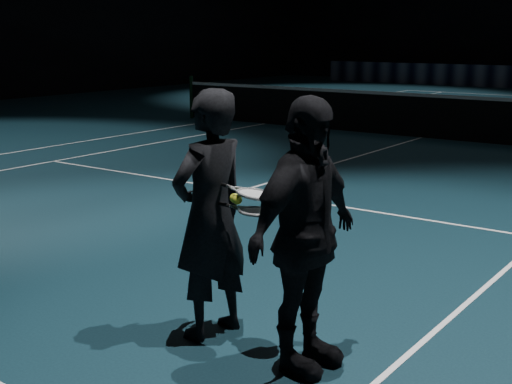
# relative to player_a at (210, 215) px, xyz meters

# --- Properties ---
(floor) EXTENTS (36.00, 36.00, 0.00)m
(floor) POSITION_rel_player_a_xyz_m (-2.75, 10.47, -0.91)
(floor) COLOR black
(floor) RESTS_ON ground
(court_lines) EXTENTS (10.98, 23.78, 0.01)m
(court_lines) POSITION_rel_player_a_xyz_m (-2.75, 10.47, -0.91)
(court_lines) COLOR white
(court_lines) RESTS_ON floor
(net_post_left) EXTENTS (0.10, 0.10, 1.10)m
(net_post_left) POSITION_rel_player_a_xyz_m (-9.15, 10.47, -0.36)
(net_post_left) COLOR black
(net_post_left) RESTS_ON floor
(net_mesh) EXTENTS (12.80, 0.02, 0.86)m
(net_mesh) POSITION_rel_player_a_xyz_m (-2.75, 10.47, -0.46)
(net_mesh) COLOR black
(net_mesh) RESTS_ON floor
(net_tape) EXTENTS (12.80, 0.03, 0.07)m
(net_tape) POSITION_rel_player_a_xyz_m (-2.75, 10.47, 0.00)
(net_tape) COLOR white
(net_tape) RESTS_ON net_mesh
(player_a) EXTENTS (0.53, 0.72, 1.83)m
(player_a) POSITION_rel_player_a_xyz_m (0.00, 0.00, 0.00)
(player_a) COLOR black
(player_a) RESTS_ON floor
(player_b) EXTENTS (0.51, 1.10, 1.83)m
(player_b) POSITION_rel_player_a_xyz_m (0.85, -0.07, 0.00)
(player_b) COLOR black
(player_b) RESTS_ON floor
(racket_lower) EXTENTS (0.70, 0.28, 0.03)m
(racket_lower) POSITION_rel_player_a_xyz_m (0.45, -0.04, 0.10)
(racket_lower) COLOR black
(racket_lower) RESTS_ON player_a
(racket_upper) EXTENTS (0.68, 0.23, 0.10)m
(racket_upper) POSITION_rel_player_a_xyz_m (0.40, 0.01, 0.21)
(racket_upper) COLOR black
(racket_upper) RESTS_ON player_b
(tennis_balls) EXTENTS (0.12, 0.10, 0.12)m
(tennis_balls) POSITION_rel_player_a_xyz_m (0.25, -0.02, 0.18)
(tennis_balls) COLOR yellow
(tennis_balls) RESTS_ON racket_upper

